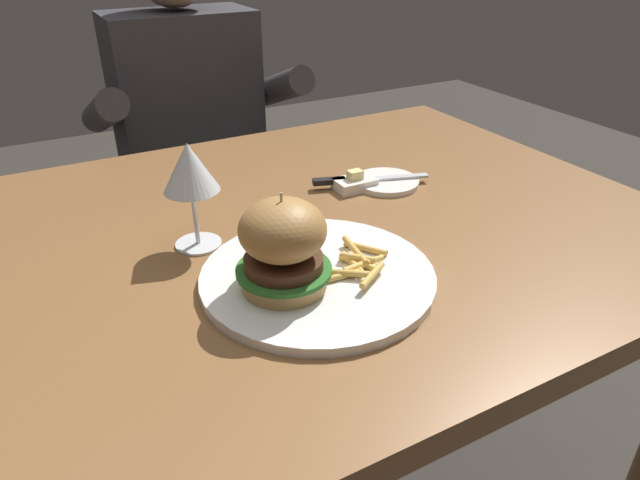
{
  "coord_description": "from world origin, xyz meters",
  "views": [
    {
      "loc": [
        -0.37,
        -0.74,
        1.17
      ],
      "look_at": [
        -0.04,
        -0.13,
        0.78
      ],
      "focal_mm": 32.0,
      "sensor_mm": 36.0,
      "label": 1
    }
  ],
  "objects_px": {
    "bread_plate": "(386,182)",
    "table_knife": "(360,180)",
    "main_plate": "(318,277)",
    "wine_glass": "(190,171)",
    "butter_dish": "(355,183)",
    "burger_sandwich": "(283,245)",
    "diner_person": "(195,171)"
  },
  "relations": [
    {
      "from": "bread_plate",
      "to": "table_knife",
      "type": "bearing_deg",
      "value": 161.73
    },
    {
      "from": "main_plate",
      "to": "wine_glass",
      "type": "distance_m",
      "value": 0.24
    },
    {
      "from": "table_knife",
      "to": "wine_glass",
      "type": "bearing_deg",
      "value": -168.15
    },
    {
      "from": "main_plate",
      "to": "butter_dish",
      "type": "distance_m",
      "value": 0.31
    },
    {
      "from": "wine_glass",
      "to": "butter_dish",
      "type": "bearing_deg",
      "value": 11.5
    },
    {
      "from": "burger_sandwich",
      "to": "bread_plate",
      "type": "bearing_deg",
      "value": 36.21
    },
    {
      "from": "burger_sandwich",
      "to": "bread_plate",
      "type": "xyz_separation_m",
      "value": [
        0.32,
        0.24,
        -0.07
      ]
    },
    {
      "from": "burger_sandwich",
      "to": "diner_person",
      "type": "height_order",
      "value": "diner_person"
    },
    {
      "from": "burger_sandwich",
      "to": "butter_dish",
      "type": "relative_size",
      "value": 1.8
    },
    {
      "from": "main_plate",
      "to": "diner_person",
      "type": "distance_m",
      "value": 0.92
    },
    {
      "from": "burger_sandwich",
      "to": "diner_person",
      "type": "xyz_separation_m",
      "value": [
        0.15,
        0.9,
        -0.25
      ]
    },
    {
      "from": "table_knife",
      "to": "diner_person",
      "type": "height_order",
      "value": "diner_person"
    },
    {
      "from": "main_plate",
      "to": "butter_dish",
      "type": "height_order",
      "value": "butter_dish"
    },
    {
      "from": "main_plate",
      "to": "burger_sandwich",
      "type": "distance_m",
      "value": 0.09
    },
    {
      "from": "table_knife",
      "to": "burger_sandwich",
      "type": "bearing_deg",
      "value": -137.41
    },
    {
      "from": "wine_glass",
      "to": "main_plate",
      "type": "bearing_deg",
      "value": -57.39
    },
    {
      "from": "table_knife",
      "to": "diner_person",
      "type": "bearing_deg",
      "value": 101.13
    },
    {
      "from": "table_knife",
      "to": "butter_dish",
      "type": "xyz_separation_m",
      "value": [
        -0.01,
        -0.01,
        -0.0
      ]
    },
    {
      "from": "bread_plate",
      "to": "diner_person",
      "type": "distance_m",
      "value": 0.71
    },
    {
      "from": "main_plate",
      "to": "burger_sandwich",
      "type": "height_order",
      "value": "burger_sandwich"
    },
    {
      "from": "diner_person",
      "to": "wine_glass",
      "type": "bearing_deg",
      "value": -105.81
    },
    {
      "from": "burger_sandwich",
      "to": "butter_dish",
      "type": "height_order",
      "value": "burger_sandwich"
    },
    {
      "from": "table_knife",
      "to": "butter_dish",
      "type": "height_order",
      "value": "butter_dish"
    },
    {
      "from": "burger_sandwich",
      "to": "wine_glass",
      "type": "xyz_separation_m",
      "value": [
        -0.06,
        0.18,
        0.05
      ]
    },
    {
      "from": "wine_glass",
      "to": "butter_dish",
      "type": "xyz_separation_m",
      "value": [
        0.32,
        0.06,
        -0.11
      ]
    },
    {
      "from": "diner_person",
      "to": "main_plate",
      "type": "bearing_deg",
      "value": -95.91
    },
    {
      "from": "main_plate",
      "to": "burger_sandwich",
      "type": "relative_size",
      "value": 2.4
    },
    {
      "from": "diner_person",
      "to": "table_knife",
      "type": "bearing_deg",
      "value": -78.87
    },
    {
      "from": "table_knife",
      "to": "diner_person",
      "type": "xyz_separation_m",
      "value": [
        -0.13,
        0.65,
        -0.19
      ]
    },
    {
      "from": "butter_dish",
      "to": "diner_person",
      "type": "xyz_separation_m",
      "value": [
        -0.11,
        0.65,
        -0.19
      ]
    },
    {
      "from": "burger_sandwich",
      "to": "bread_plate",
      "type": "height_order",
      "value": "burger_sandwich"
    },
    {
      "from": "bread_plate",
      "to": "diner_person",
      "type": "height_order",
      "value": "diner_person"
    }
  ]
}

